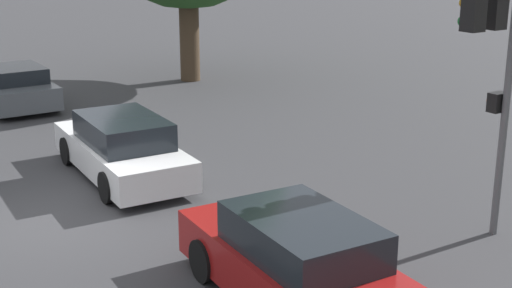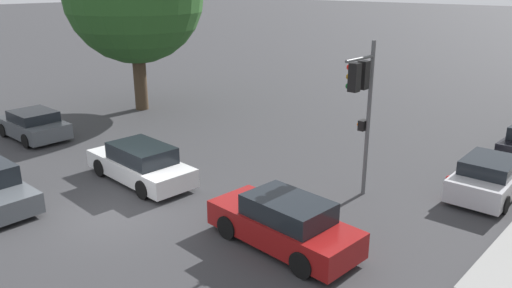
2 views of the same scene
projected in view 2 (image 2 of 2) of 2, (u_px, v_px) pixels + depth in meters
name	position (u px, v px, depth m)	size (l,w,h in m)	color
ground_plane	(112.00, 213.00, 16.08)	(300.00, 300.00, 0.00)	#333335
traffic_signal	(361.00, 93.00, 16.07)	(0.56, 1.77, 5.32)	#515456
crossing_car_1	(284.00, 223.00, 13.86)	(4.61, 2.04, 1.50)	maroon
crossing_car_2	(33.00, 125.00, 23.48)	(3.96, 2.04, 1.34)	#4C5156
crossing_car_3	(141.00, 164.00, 18.44)	(4.83, 2.08, 1.44)	silver
parked_car_0	(489.00, 177.00, 17.23)	(2.01, 4.00, 1.38)	#B7B7BC
fire_hydrant	(448.00, 188.00, 16.80)	(0.22, 0.22, 0.92)	red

